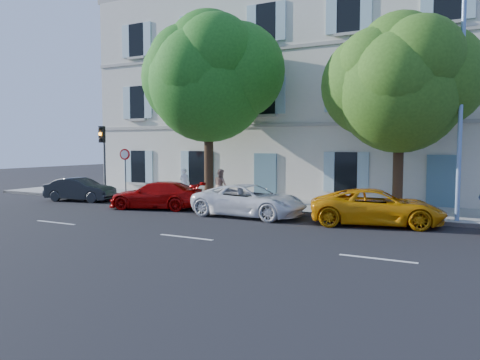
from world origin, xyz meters
The scene contains 15 objects.
ground centered at (0.00, 0.00, 0.00)m, with size 90.00×90.00×0.00m, color black.
sidewalk centered at (0.00, 4.45, 0.07)m, with size 36.00×4.50×0.15m, color #A09E96.
kerb centered at (0.00, 2.28, 0.08)m, with size 36.00×0.16×0.16m, color #9E998E.
building centered at (0.00, 10.20, 6.00)m, with size 28.00×7.00×12.00m, color beige.
car_dark_sedan centered at (-10.44, 1.37, 0.61)m, with size 1.30×3.72×1.23m, color black.
car_red_coupe centered at (-5.08, 0.91, 0.63)m, with size 1.78×4.37×1.27m, color #A50604.
car_white_coupe centered at (-0.21, 0.84, 0.66)m, with size 2.20×4.77×1.32m, color white.
car_yellow_supercar centered at (4.87, 1.24, 0.67)m, with size 2.21×4.80×1.33m, color orange.
tree_left centered at (-3.87, 3.58, 6.00)m, with size 5.87×5.87×9.09m.
tree_right centered at (5.22, 3.45, 5.14)m, with size 5.04×5.04×7.77m.
traffic_light centered at (-10.19, 2.80, 2.92)m, with size 0.31×0.43×3.82m.
road_sign centered at (-8.79, 2.98, 2.02)m, with size 0.60×0.16×2.60m.
street_lamp centered at (7.48, 2.55, 4.73)m, with size 0.29×1.72×8.08m.
pedestrian_a centered at (-5.64, 4.01, 0.94)m, with size 0.57×0.38×1.57m, color white.
pedestrian_b centered at (-3.22, 3.65, 0.96)m, with size 0.79×0.61×1.62m, color tan.
Camera 1 is at (8.48, -16.20, 2.95)m, focal length 35.00 mm.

